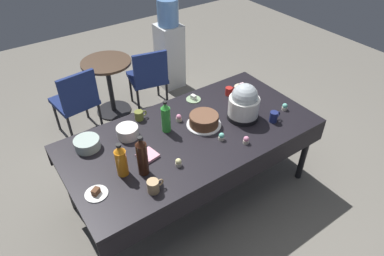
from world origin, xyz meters
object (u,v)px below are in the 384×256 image
soda_bottle_cola (142,157)px  maroon_chair_right (149,76)px  coffee_mug_olive (139,115)px  cupcake_mint (221,137)px  soda_bottle_lime_soda (166,117)px  maroon_chair_left (76,99)px  ceramic_snack_bowl (128,132)px  dessert_plate_sage (193,99)px  soda_bottle_orange_juice (121,160)px  dessert_plate_cream (242,87)px  slow_cooker (244,103)px  glass_salad_bowl (87,144)px  coffee_mug_navy (274,117)px  potluck_table (192,138)px  dessert_plate_white (96,193)px  frosted_layer_cake (204,120)px  coffee_mug_red (229,91)px  cupcake_rose (246,140)px  water_cooler (169,47)px  cupcake_berry (285,107)px  round_cafe_table (109,78)px  cupcake_cocoa (178,162)px  cupcake_lemon (179,118)px

soda_bottle_cola → maroon_chair_right: size_ratio=0.41×
coffee_mug_olive → cupcake_mint: bearing=-56.6°
soda_bottle_lime_soda → maroon_chair_left: bearing=105.7°
ceramic_snack_bowl → dessert_plate_sage: ceramic_snack_bowl is taller
dessert_plate_sage → soda_bottle_orange_juice: soda_bottle_orange_juice is taller
dessert_plate_cream → slow_cooker: bearing=-130.5°
glass_salad_bowl → coffee_mug_olive: same height
coffee_mug_navy → potluck_table: bearing=157.9°
dessert_plate_white → coffee_mug_navy: size_ratio=1.43×
potluck_table → slow_cooker: (0.50, -0.08, 0.22)m
glass_salad_bowl → soda_bottle_orange_juice: size_ratio=0.73×
maroon_chair_left → ceramic_snack_bowl: bearing=-86.9°
ceramic_snack_bowl → maroon_chair_left: 1.27m
potluck_table → frosted_layer_cake: 0.19m
coffee_mug_olive → coffee_mug_red: 0.94m
cupcake_rose → water_cooler: bearing=74.1°
frosted_layer_cake → cupcake_berry: frosted_layer_cake is taller
coffee_mug_olive → maroon_chair_left: (-0.26, 1.07, -0.30)m
glass_salad_bowl → soda_bottle_lime_soda: bearing=-14.8°
coffee_mug_navy → round_cafe_table: (-0.74, 2.01, -0.30)m
round_cafe_table → frosted_layer_cake: bearing=-83.4°
cupcake_cocoa → cupcake_berry: bearing=2.7°
cupcake_mint → soda_bottle_lime_soda: soda_bottle_lime_soda is taller
ceramic_snack_bowl → maroon_chair_left: maroon_chair_left is taller
dessert_plate_sage → cupcake_cocoa: size_ratio=2.15×
potluck_table → water_cooler: 2.09m
dessert_plate_white → dessert_plate_cream: bearing=15.6°
water_cooler → coffee_mug_olive: bearing=-129.8°
cupcake_berry → maroon_chair_right: maroon_chair_right is taller
cupcake_mint → cupcake_rose: bearing=-47.4°
dessert_plate_sage → maroon_chair_left: bearing=128.0°
cupcake_berry → cupcake_rose: same height
dessert_plate_sage → coffee_mug_red: (0.34, -0.13, 0.03)m
round_cafe_table → cupcake_cocoa: bearing=-97.6°
dessert_plate_cream → dessert_plate_white: size_ratio=0.92×
dessert_plate_white → soda_bottle_orange_juice: 0.28m
soda_bottle_lime_soda → maroon_chair_right: soda_bottle_lime_soda is taller
dessert_plate_white → coffee_mug_navy: bearing=-3.5°
dessert_plate_white → cupcake_cocoa: cupcake_cocoa is taller
cupcake_mint → cupcake_lemon: bearing=109.5°
soda_bottle_cola → maroon_chair_right: bearing=60.5°
cupcake_mint → round_cafe_table: (-0.20, 1.94, -0.28)m
dessert_plate_cream → maroon_chair_right: 1.30m
coffee_mug_navy → soda_bottle_cola: bearing=175.6°
frosted_layer_cake → maroon_chair_right: size_ratio=0.36×
cupcake_cocoa → water_cooler: bearing=59.9°
frosted_layer_cake → coffee_mug_red: (0.51, 0.26, -0.01)m
cupcake_berry → maroon_chair_right: size_ratio=0.08×
potluck_table → soda_bottle_cola: bearing=-162.0°
cupcake_mint → dessert_plate_cream: bearing=37.5°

